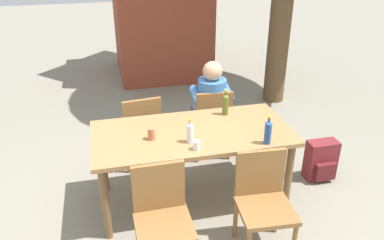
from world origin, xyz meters
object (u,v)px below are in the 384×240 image
Objects in this scene: bottle_olive at (225,104)px; chair_far_right at (212,119)px; bottle_blue at (268,132)px; backpack_by_near_side at (321,161)px; chair_near_right at (263,198)px; chair_far_left at (141,127)px; person_in_white_shirt at (210,103)px; dining_table at (192,140)px; cup_terracotta at (151,134)px; chair_near_left at (162,213)px; bottle_clear at (190,132)px; cup_white at (196,145)px.

chair_far_right is at bearing 90.10° from bottle_olive.
bottle_blue reaches higher than backpack_by_near_side.
chair_far_left is (-0.83, 1.49, 0.00)m from chair_near_right.
person_in_white_shirt is (-0.01, 1.60, 0.17)m from chair_near_right.
bottle_olive is (0.42, 0.29, 0.21)m from dining_table.
chair_near_right is at bearing -114.25° from bottle_blue.
dining_table is at bearing 119.62° from chair_near_right.
chair_far_right is 1.00× the size of chair_far_left.
bottle_olive is at bearing 34.50° from dining_table.
dining_table is 6.85× the size of bottle_blue.
chair_far_left is 1.55m from bottle_blue.
chair_far_left is at bearing 118.76° from dining_table.
cup_terracotta is at bearing -88.54° from chair_far_left.
person_in_white_shirt is 1.39m from backpack_by_near_side.
chair_near_left is 1.15m from bottle_blue.
chair_near_right is at bearing -89.47° from bottle_olive.
chair_far_left is at bearing 91.46° from cup_terracotta.
chair_far_right is at bearing 60.81° from chair_near_left.
dining_table is 6.79× the size of bottle_olive.
dining_table is 2.14× the size of chair_far_right.
bottle_olive is (0.83, -0.46, 0.40)m from chair_far_left.
chair_near_left is 7.82× the size of cup_terracotta.
dining_table is 4.17× the size of backpack_by_near_side.
bottle_clear reaches higher than cup_terracotta.
chair_far_left is at bearing 132.02° from bottle_blue.
backpack_by_near_side is at bearing -21.21° from chair_far_left.
chair_near_left and chair_far_left have the same top height.
chair_near_right is 7.82× the size of cup_terracotta.
chair_far_left is 10.59× the size of cup_white.
cup_terracotta is 0.25× the size of backpack_by_near_side.
chair_far_left is 0.87m from cup_terracotta.
cup_terracotta reaches higher than backpack_by_near_side.
cup_terracotta is (-0.39, -0.06, 0.14)m from dining_table.
person_in_white_shirt is 4.30× the size of bottle_olive.
backpack_by_near_side is (1.51, 0.22, -0.66)m from bottle_clear.
person_in_white_shirt is 1.26m from bottle_blue.
cup_white is (-0.04, -0.33, 0.13)m from dining_table.
bottle_clear reaches higher than cup_white.
bottle_clear is 2.10× the size of cup_terracotta.
bottle_olive is at bearing 165.92° from backpack_by_near_side.
cup_terracotta is (0.02, -0.81, 0.34)m from chair_far_left.
person_in_white_shirt reaches higher than chair_far_left.
cup_terracotta is (-0.81, 0.69, 0.34)m from chair_near_right.
bottle_blue reaches higher than dining_table.
cup_terracotta reaches higher than cup_white.
bottle_blue is (1.01, -1.12, 0.40)m from chair_far_left.
bottle_blue reaches higher than chair_near_right.
bottle_blue is 0.64m from cup_white.
cup_terracotta is at bearing 87.46° from chair_near_left.
bottle_olive is at bearing 105.39° from bottle_blue.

